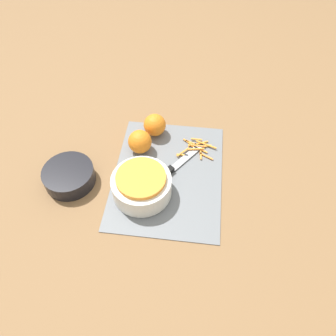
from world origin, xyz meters
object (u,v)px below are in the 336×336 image
(bowl_speckled, at_px, (142,185))
(orange_right, at_px, (155,125))
(orange_left, at_px, (140,142))
(bowl_dark, at_px, (69,176))
(knife, at_px, (168,171))

(bowl_speckled, height_order, orange_right, bowl_speckled)
(bowl_speckled, xyz_separation_m, orange_left, (0.17, 0.03, -0.00))
(bowl_speckled, height_order, bowl_dark, bowl_speckled)
(knife, height_order, orange_left, orange_left)
(knife, bearing_deg, bowl_speckled, 176.93)
(orange_right, bearing_deg, orange_left, 155.92)
(bowl_dark, xyz_separation_m, orange_left, (0.15, -0.19, 0.02))
(knife, bearing_deg, bowl_dark, 138.58)
(bowl_dark, bearing_deg, orange_left, -52.65)
(bowl_speckled, bearing_deg, knife, -39.69)
(bowl_speckled, xyz_separation_m, knife, (0.08, -0.07, -0.03))
(knife, relative_size, orange_left, 2.46)
(bowl_dark, relative_size, orange_left, 2.01)
(orange_left, bearing_deg, bowl_speckled, -168.45)
(orange_left, bearing_deg, knife, -129.57)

